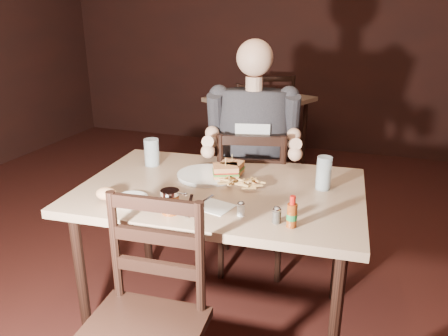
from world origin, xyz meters
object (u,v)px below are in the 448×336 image
(bg_chair_far, at_px, (272,116))
(glass_left, at_px, (152,152))
(diner, at_px, (253,125))
(main_table, at_px, (221,201))
(bg_table, at_px, (260,106))
(side_plate, at_px, (130,200))
(syrup_dispenser, at_px, (170,202))
(chair_far, at_px, (251,199))
(dinner_plate, at_px, (206,176))
(glass_right, at_px, (324,173))
(bg_chair_near, at_px, (243,142))
(hot_sauce, at_px, (292,211))

(bg_chair_far, relative_size, glass_left, 6.35)
(bg_chair_far, height_order, diner, diner)
(main_table, xyz_separation_m, glass_left, (-0.45, 0.18, 0.15))
(bg_chair_far, bearing_deg, main_table, 74.30)
(bg_table, xyz_separation_m, side_plate, (0.08, -2.54, 0.10))
(syrup_dispenser, bearing_deg, side_plate, 163.66)
(chair_far, xyz_separation_m, bg_chair_far, (-0.40, 2.23, 0.00))
(bg_chair_far, bearing_deg, dinner_plate, 72.27)
(glass_right, bearing_deg, glass_left, 177.76)
(bg_chair_far, distance_m, diner, 2.36)
(bg_chair_near, xyz_separation_m, syrup_dispenser, (0.30, -2.04, 0.35))
(bg_table, relative_size, chair_far, 1.14)
(bg_chair_near, xyz_separation_m, hot_sauce, (0.80, -2.00, 0.36))
(hot_sauce, bearing_deg, glass_left, 151.46)
(bg_table, height_order, glass_right, glass_right)
(diner, bearing_deg, bg_table, 89.75)
(bg_table, bearing_deg, glass_left, -91.44)
(glass_right, bearing_deg, dinner_plate, -175.81)
(chair_far, relative_size, hot_sauce, 7.16)
(dinner_plate, distance_m, syrup_dispenser, 0.43)
(dinner_plate, distance_m, side_plate, 0.43)
(glass_left, height_order, hot_sauce, glass_left)
(glass_left, bearing_deg, diner, 38.03)
(side_plate, bearing_deg, dinner_plate, 60.98)
(syrup_dispenser, bearing_deg, dinner_plate, 87.41)
(dinner_plate, relative_size, glass_left, 1.93)
(bg_chair_far, distance_m, bg_chair_near, 1.10)
(syrup_dispenser, bearing_deg, bg_table, 92.74)
(main_table, xyz_separation_m, bg_table, (-0.40, 2.26, -0.02))
(bg_chair_near, relative_size, syrup_dispenser, 9.31)
(diner, relative_size, side_plate, 6.19)
(side_plate, bearing_deg, chair_far, 69.86)
(glass_right, height_order, hot_sauce, glass_right)
(main_table, xyz_separation_m, hot_sauce, (0.39, -0.29, 0.14))
(chair_far, relative_size, diner, 0.99)
(main_table, distance_m, diner, 0.59)
(bg_chair_far, relative_size, hot_sauce, 7.17)
(bg_chair_far, relative_size, bg_chair_near, 0.98)
(main_table, xyz_separation_m, glass_right, (0.46, 0.14, 0.15))
(main_table, distance_m, chair_far, 0.63)
(main_table, bearing_deg, side_plate, -138.87)
(diner, distance_m, glass_left, 0.59)
(chair_far, distance_m, side_plate, 0.97)
(syrup_dispenser, bearing_deg, hot_sauce, 1.15)
(bg_table, height_order, bg_chair_far, bg_chair_far)
(glass_left, bearing_deg, main_table, -21.08)
(hot_sauce, bearing_deg, diner, 115.24)
(main_table, relative_size, bg_table, 1.31)
(bg_table, xyz_separation_m, bg_chair_near, (0.00, -0.55, -0.21))
(bg_table, relative_size, syrup_dispenser, 10.42)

